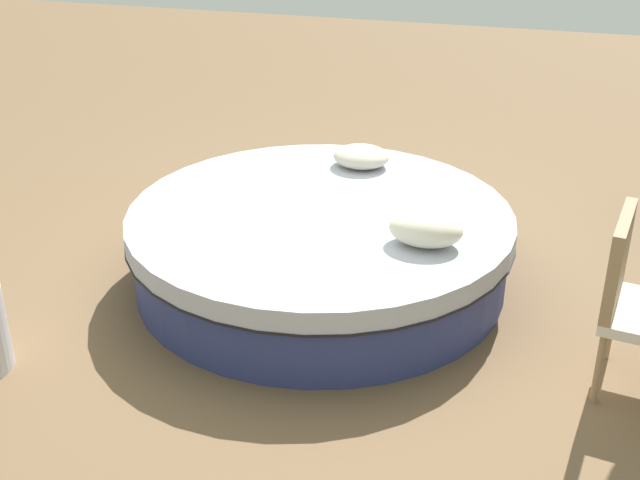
% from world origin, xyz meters
% --- Properties ---
extents(ground_plane, '(16.00, 16.00, 0.00)m').
position_xyz_m(ground_plane, '(0.00, 0.00, 0.00)').
color(ground_plane, brown).
extents(round_bed, '(2.48, 2.48, 0.51)m').
position_xyz_m(round_bed, '(0.00, 0.00, 0.26)').
color(round_bed, navy).
rests_on(round_bed, ground_plane).
extents(throw_pillow_0, '(0.44, 0.31, 0.20)m').
position_xyz_m(throw_pillow_0, '(-0.72, 0.28, 0.61)').
color(throw_pillow_0, beige).
rests_on(throw_pillow_0, round_bed).
extents(throw_pillow_1, '(0.40, 0.35, 0.15)m').
position_xyz_m(throw_pillow_1, '(-0.08, -0.83, 0.58)').
color(throw_pillow_1, beige).
rests_on(throw_pillow_1, round_bed).
extents(patio_chair, '(0.58, 0.60, 0.98)m').
position_xyz_m(patio_chair, '(-1.88, 0.66, 0.56)').
color(patio_chair, '#997A56').
rests_on(patio_chair, ground_plane).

